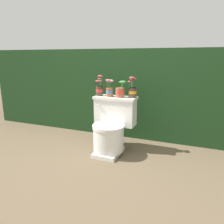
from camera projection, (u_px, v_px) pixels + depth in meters
ground_plane at (102, 154)px, 2.53m from camera, size 12.00×12.00×0.00m
hedge_backdrop at (128, 91)px, 3.27m from camera, size 4.38×0.69×1.20m
toilet at (112, 126)px, 2.56m from camera, size 0.51×0.52×0.64m
potted_plant_left at (99, 88)px, 2.64m from camera, size 0.11×0.09×0.25m
potted_plant_midleft at (110, 88)px, 2.57m from camera, size 0.09×0.09×0.21m
potted_plant_middle at (120, 91)px, 2.54m from camera, size 0.13×0.11×0.20m
potted_plant_midright at (132, 90)px, 2.51m from camera, size 0.11×0.09×0.24m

